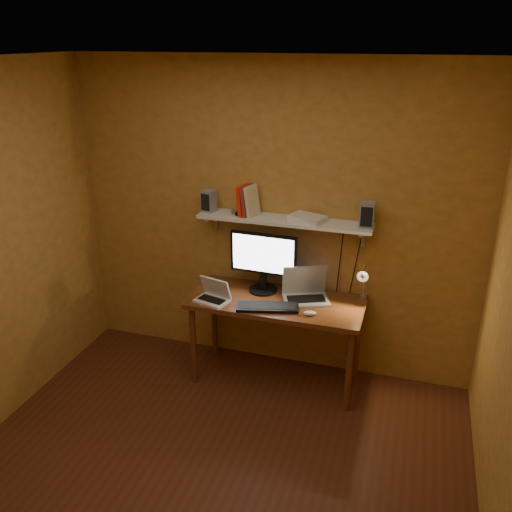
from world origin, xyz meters
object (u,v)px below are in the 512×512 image
(router, at_px, (308,218))
(mouse, at_px, (310,313))
(wall_shelf, at_px, (284,221))
(keyboard, at_px, (267,307))
(desk_lamp, at_px, (363,280))
(netbook, at_px, (214,295))
(monitor, at_px, (263,259))
(laptop, at_px, (305,291))
(shelf_camera, at_px, (237,213))
(desk, at_px, (276,309))
(speaker_left, at_px, (209,201))
(speaker_right, at_px, (367,215))

(router, bearing_deg, mouse, -71.85)
(wall_shelf, height_order, router, router)
(keyboard, xyz_separation_m, desk_lamp, (0.69, 0.29, 0.20))
(netbook, bearing_deg, desk_lamp, 28.53)
(monitor, bearing_deg, desk_lamp, 1.75)
(laptop, height_order, shelf_camera, shelf_camera)
(keyboard, height_order, mouse, mouse)
(mouse, bearing_deg, netbook, 169.23)
(desk, relative_size, monitor, 2.51)
(speaker_left, distance_m, router, 0.83)
(laptop, bearing_deg, speaker_left, 150.12)
(wall_shelf, bearing_deg, desk, -90.00)
(desk, height_order, wall_shelf, wall_shelf)
(netbook, distance_m, desk_lamp, 1.18)
(desk, relative_size, router, 5.28)
(laptop, xyz_separation_m, speaker_right, (0.43, 0.09, 0.65))
(speaker_left, distance_m, shelf_camera, 0.28)
(mouse, bearing_deg, desk_lamp, 30.43)
(mouse, height_order, speaker_left, speaker_left)
(desk, distance_m, speaker_left, 1.04)
(wall_shelf, relative_size, speaker_right, 7.21)
(mouse, bearing_deg, wall_shelf, 120.45)
(monitor, bearing_deg, shelf_camera, -179.15)
(netbook, height_order, speaker_right, speaker_right)
(desk, xyz_separation_m, netbook, (-0.48, -0.16, 0.14))
(monitor, xyz_separation_m, speaker_right, (0.79, 0.05, 0.44))
(laptop, xyz_separation_m, speaker_left, (-0.85, 0.11, 0.64))
(wall_shelf, relative_size, laptop, 3.29)
(laptop, bearing_deg, desk, -179.00)
(wall_shelf, relative_size, router, 5.28)
(monitor, xyz_separation_m, speaker_left, (-0.49, 0.07, 0.43))
(shelf_camera, height_order, router, shelf_camera)
(desk, relative_size, shelf_camera, 14.50)
(desk, height_order, speaker_right, speaker_right)
(keyboard, height_order, speaker_left, speaker_left)
(desk, xyz_separation_m, speaker_right, (0.64, 0.19, 0.81))
(keyboard, distance_m, shelf_camera, 0.79)
(desk_lamp, distance_m, speaker_right, 0.52)
(monitor, height_order, router, router)
(desk, relative_size, desk_lamp, 3.73)
(mouse, relative_size, desk_lamp, 0.25)
(netbook, xyz_separation_m, router, (0.67, 0.36, 0.59))
(desk, relative_size, wall_shelf, 1.00)
(laptop, height_order, keyboard, laptop)
(desk_lamp, xyz_separation_m, speaker_left, (-1.30, 0.08, 0.51))
(desk, distance_m, desk_lamp, 0.73)
(monitor, bearing_deg, desk, -38.94)
(desk_lamp, bearing_deg, router, 171.20)
(netbook, relative_size, desk_lamp, 0.79)
(desk_lamp, height_order, speaker_right, speaker_right)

